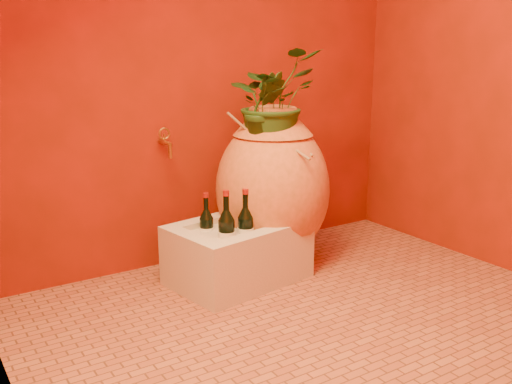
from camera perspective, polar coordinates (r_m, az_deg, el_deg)
floor at (r=2.63m, az=6.01°, el=-12.50°), size 2.50×2.50×0.00m
wall_back at (r=3.19m, az=-5.08°, el=15.42°), size 2.50×0.02×2.50m
amphora at (r=3.09m, az=1.67°, el=0.34°), size 0.81×0.81×0.88m
stone_basin at (r=2.97m, az=-1.81°, el=-6.12°), size 0.74×0.56×0.31m
wine_bottle_a at (r=2.86m, az=-1.05°, el=-3.87°), size 0.08×0.08×0.33m
wine_bottle_b at (r=2.92m, az=-4.96°, el=-3.79°), size 0.07×0.07×0.30m
wine_bottle_c at (r=2.80m, az=-2.96°, el=-4.24°), size 0.08×0.08×0.34m
wall_tap at (r=3.03m, az=-9.03°, el=5.03°), size 0.07×0.14×0.15m
plant_main at (r=2.99m, az=1.65°, el=9.13°), size 0.54×0.49×0.53m
plant_side at (r=2.91m, az=0.89°, el=8.28°), size 0.26×0.24×0.38m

